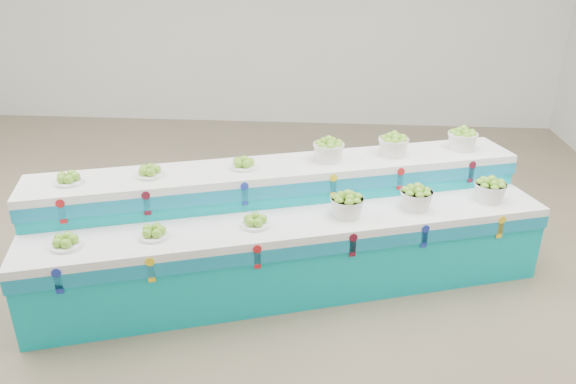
% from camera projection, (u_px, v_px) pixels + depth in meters
% --- Properties ---
extents(ground, '(10.00, 10.00, 0.00)m').
position_uv_depth(ground, '(193.00, 274.00, 5.12)').
color(ground, brown).
rests_on(ground, ground).
extents(back_wall, '(10.00, 0.00, 10.00)m').
position_uv_depth(back_wall, '(259.00, 4.00, 8.84)').
color(back_wall, silver).
rests_on(back_wall, ground).
extents(display_stand, '(4.66, 2.52, 1.02)m').
position_uv_depth(display_stand, '(288.00, 228.00, 4.87)').
color(display_stand, '#07ABB5').
rests_on(display_stand, ground).
extents(plate_lower_left, '(0.31, 0.31, 0.10)m').
position_uv_depth(plate_lower_left, '(65.00, 241.00, 4.13)').
color(plate_lower_left, white).
rests_on(plate_lower_left, display_stand).
extents(plate_lower_mid, '(0.31, 0.31, 0.10)m').
position_uv_depth(plate_lower_mid, '(153.00, 231.00, 4.27)').
color(plate_lower_mid, white).
rests_on(plate_lower_mid, display_stand).
extents(plate_lower_right, '(0.31, 0.31, 0.10)m').
position_uv_depth(plate_lower_right, '(255.00, 220.00, 4.44)').
color(plate_lower_right, white).
rests_on(plate_lower_right, display_stand).
extents(basket_lower_left, '(0.36, 0.36, 0.22)m').
position_uv_depth(basket_lower_left, '(347.00, 205.00, 4.59)').
color(basket_lower_left, silver).
rests_on(basket_lower_left, display_stand).
extents(basket_lower_mid, '(0.36, 0.36, 0.22)m').
position_uv_depth(basket_lower_mid, '(416.00, 197.00, 4.72)').
color(basket_lower_mid, silver).
rests_on(basket_lower_mid, display_stand).
extents(basket_lower_right, '(0.36, 0.36, 0.22)m').
position_uv_depth(basket_lower_right, '(490.00, 189.00, 4.88)').
color(basket_lower_right, silver).
rests_on(basket_lower_right, display_stand).
extents(plate_upper_left, '(0.31, 0.31, 0.10)m').
position_uv_depth(plate_upper_left, '(68.00, 177.00, 4.50)').
color(plate_upper_left, white).
rests_on(plate_upper_left, display_stand).
extents(plate_upper_mid, '(0.31, 0.31, 0.10)m').
position_uv_depth(plate_upper_mid, '(149.00, 171.00, 4.64)').
color(plate_upper_mid, white).
rests_on(plate_upper_mid, display_stand).
extents(plate_upper_right, '(0.31, 0.31, 0.10)m').
position_uv_depth(plate_upper_right, '(243.00, 163.00, 4.82)').
color(plate_upper_right, white).
rests_on(plate_upper_right, display_stand).
extents(basket_upper_left, '(0.36, 0.36, 0.22)m').
position_uv_depth(basket_upper_left, '(329.00, 150.00, 4.96)').
color(basket_upper_left, silver).
rests_on(basket_upper_left, display_stand).
extents(basket_upper_mid, '(0.36, 0.36, 0.22)m').
position_uv_depth(basket_upper_mid, '(393.00, 144.00, 5.10)').
color(basket_upper_mid, silver).
rests_on(basket_upper_mid, display_stand).
extents(basket_upper_right, '(0.36, 0.36, 0.22)m').
position_uv_depth(basket_upper_right, '(462.00, 139.00, 5.25)').
color(basket_upper_right, silver).
rests_on(basket_upper_right, display_stand).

